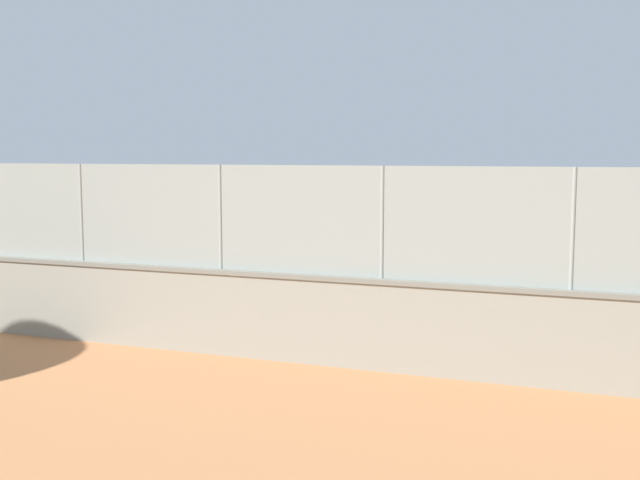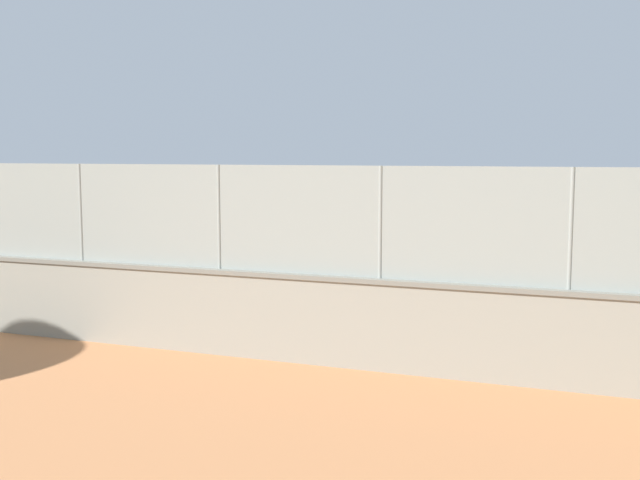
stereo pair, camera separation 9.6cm
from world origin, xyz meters
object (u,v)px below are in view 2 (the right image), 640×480
(player_foreground_swinging, at_px, (418,253))
(courtside_bench, at_px, (400,326))
(sports_ball, at_px, (456,238))
(player_baseline_waiting, at_px, (355,238))

(player_foreground_swinging, distance_m, courtside_bench, 7.27)
(player_foreground_swinging, bearing_deg, courtside_bench, 101.36)
(player_foreground_swinging, xyz_separation_m, courtside_bench, (-1.43, 7.12, -0.41))
(sports_ball, bearing_deg, player_baseline_waiting, -40.82)
(player_foreground_swinging, xyz_separation_m, player_baseline_waiting, (2.57, -2.12, 0.11))
(sports_ball, relative_size, courtside_bench, 0.08)
(player_baseline_waiting, xyz_separation_m, courtside_bench, (-4.00, 9.24, -0.52))
(player_foreground_swinging, height_order, player_baseline_waiting, player_baseline_waiting)
(sports_ball, bearing_deg, player_foreground_swinging, -43.34)
(sports_ball, distance_m, courtside_bench, 6.01)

